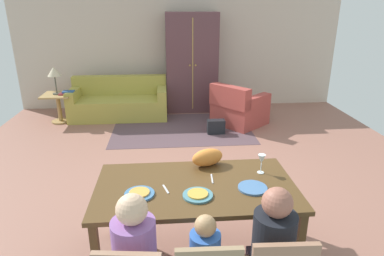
% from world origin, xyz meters
% --- Properties ---
extents(ground_plane, '(7.16, 6.09, 0.02)m').
position_xyz_m(ground_plane, '(0.00, 0.44, -0.01)').
color(ground_plane, '#936152').
extents(back_wall, '(7.16, 0.10, 2.70)m').
position_xyz_m(back_wall, '(0.00, 3.54, 1.35)').
color(back_wall, beige).
rests_on(back_wall, ground_plane).
extents(dining_table, '(1.74, 0.95, 0.76)m').
position_xyz_m(dining_table, '(-0.11, -1.57, 0.69)').
color(dining_table, '#53391C').
rests_on(dining_table, ground_plane).
extents(plate_near_man, '(0.25, 0.25, 0.02)m').
position_xyz_m(plate_near_man, '(-0.59, -1.69, 0.77)').
color(plate_near_man, teal).
rests_on(plate_near_man, dining_table).
extents(pizza_near_man, '(0.17, 0.17, 0.01)m').
position_xyz_m(pizza_near_man, '(-0.59, -1.69, 0.78)').
color(pizza_near_man, gold).
rests_on(pizza_near_man, plate_near_man).
extents(plate_near_child, '(0.25, 0.25, 0.02)m').
position_xyz_m(plate_near_child, '(-0.11, -1.75, 0.77)').
color(plate_near_child, teal).
rests_on(plate_near_child, dining_table).
extents(pizza_near_child, '(0.17, 0.17, 0.01)m').
position_xyz_m(pizza_near_child, '(-0.11, -1.75, 0.78)').
color(pizza_near_child, gold).
rests_on(pizza_near_child, plate_near_child).
extents(plate_near_woman, '(0.25, 0.25, 0.02)m').
position_xyz_m(plate_near_woman, '(0.37, -1.67, 0.77)').
color(plate_near_woman, '#4772A9').
rests_on(plate_near_woman, dining_table).
extents(wine_glass, '(0.07, 0.07, 0.19)m').
position_xyz_m(wine_glass, '(0.52, -1.39, 0.89)').
color(wine_glass, silver).
rests_on(wine_glass, dining_table).
extents(fork, '(0.06, 0.15, 0.01)m').
position_xyz_m(fork, '(-0.37, -1.62, 0.76)').
color(fork, silver).
rests_on(fork, dining_table).
extents(knife, '(0.02, 0.17, 0.01)m').
position_xyz_m(knife, '(0.05, -1.47, 0.76)').
color(knife, silver).
rests_on(knife, dining_table).
extents(cat, '(0.36, 0.26, 0.17)m').
position_xyz_m(cat, '(0.04, -1.19, 0.84)').
color(cat, orange).
rests_on(cat, dining_table).
extents(area_rug, '(2.60, 1.80, 0.01)m').
position_xyz_m(area_rug, '(-0.05, 1.91, 0.00)').
color(area_rug, '#543F46').
rests_on(area_rug, ground_plane).
extents(couch, '(1.97, 0.86, 0.82)m').
position_xyz_m(couch, '(-1.31, 2.77, 0.30)').
color(couch, '#A99D41').
rests_on(couch, ground_plane).
extents(armchair, '(1.21, 1.20, 0.82)m').
position_xyz_m(armchair, '(1.07, 2.07, 0.32)').
color(armchair, '#A9413B').
rests_on(armchair, ground_plane).
extents(armoire, '(1.10, 0.59, 2.10)m').
position_xyz_m(armoire, '(0.24, 3.15, 1.05)').
color(armoire, brown).
rests_on(armoire, ground_plane).
extents(side_table, '(0.56, 0.56, 0.58)m').
position_xyz_m(side_table, '(-2.48, 2.51, 0.38)').
color(side_table, tan).
rests_on(side_table, ground_plane).
extents(table_lamp, '(0.26, 0.26, 0.54)m').
position_xyz_m(table_lamp, '(-2.48, 2.51, 1.01)').
color(table_lamp, '#48493C').
rests_on(table_lamp, side_table).
extents(book_lower, '(0.22, 0.16, 0.03)m').
position_xyz_m(book_lower, '(-2.31, 2.46, 0.59)').
color(book_lower, maroon).
rests_on(book_lower, side_table).
extents(book_upper, '(0.22, 0.16, 0.03)m').
position_xyz_m(book_upper, '(-2.26, 2.52, 0.62)').
color(book_upper, '#264D88').
rests_on(book_upper, book_lower).
extents(handbag, '(0.32, 0.16, 0.26)m').
position_xyz_m(handbag, '(0.56, 1.61, 0.13)').
color(handbag, black).
rests_on(handbag, ground_plane).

